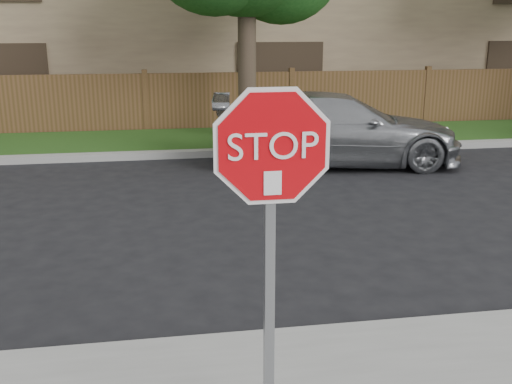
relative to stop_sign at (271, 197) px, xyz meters
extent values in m
plane|color=black|center=(-0.98, 1.48, -1.83)|extent=(90.00, 90.00, 0.00)
cube|color=gray|center=(-0.98, 9.63, -1.75)|extent=(70.00, 0.30, 0.15)
cube|color=#1E4714|center=(-0.98, 11.28, -1.77)|extent=(70.00, 3.00, 0.12)
cube|color=#4C361B|center=(-0.98, 12.88, -1.03)|extent=(70.00, 0.12, 1.60)
cube|color=#8D7357|center=(-0.98, 18.48, 1.17)|extent=(34.00, 8.00, 6.00)
cylinder|color=#382B21|center=(1.52, 11.18, 0.13)|extent=(0.44, 0.44, 3.92)
cube|color=gray|center=(0.00, 0.05, -0.58)|extent=(0.06, 0.06, 2.30)
cylinder|color=white|center=(0.00, -0.02, 0.32)|extent=(1.01, 0.02, 1.01)
cylinder|color=red|center=(0.00, -0.03, 0.32)|extent=(0.93, 0.02, 0.93)
cube|color=white|center=(0.00, -0.05, 0.10)|extent=(0.11, 0.00, 0.15)
imported|color=#A0A3A7|center=(3.00, 8.44, -1.08)|extent=(5.37, 2.70, 1.50)
camera|label=1|loc=(-0.67, -3.50, 1.03)|focal=42.00mm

